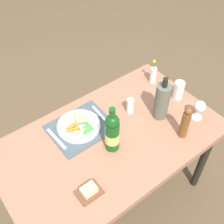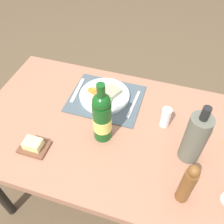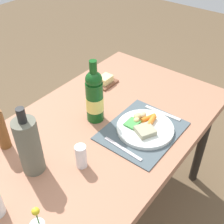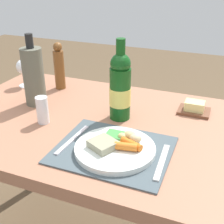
{
  "view_description": "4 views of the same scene",
  "coord_description": "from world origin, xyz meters",
  "views": [
    {
      "loc": [
        0.65,
        0.85,
        2.11
      ],
      "look_at": [
        -0.09,
        -0.09,
        0.84
      ],
      "focal_mm": 45.81,
      "sensor_mm": 36.0,
      "label": 1
    },
    {
      "loc": [
        -0.22,
        0.71,
        1.69
      ],
      "look_at": [
        0.01,
        -0.04,
        0.81
      ],
      "focal_mm": 39.5,
      "sensor_mm": 36.0,
      "label": 2
    },
    {
      "loc": [
        -0.78,
        -0.68,
        1.66
      ],
      "look_at": [
        0.04,
        -0.04,
        0.83
      ],
      "focal_mm": 45.74,
      "sensor_mm": 36.0,
      "label": 3
    },
    {
      "loc": [
        0.4,
        -0.96,
        1.31
      ],
      "look_at": [
        0.02,
        -0.01,
        0.8
      ],
      "focal_mm": 47.5,
      "sensor_mm": 36.0,
      "label": 4
    }
  ],
  "objects": [
    {
      "name": "dining_table",
      "position": [
        0.0,
        0.0,
        0.67
      ],
      "size": [
        1.37,
        0.81,
        0.74
      ],
      "color": "#A36C50",
      "rests_on": "ground_plane"
    },
    {
      "name": "placemat",
      "position": [
        0.09,
        -0.18,
        0.75
      ],
      "size": [
        0.38,
        0.31,
        0.01
      ],
      "primitive_type": "cube",
      "color": "#47545B",
      "rests_on": "dining_table"
    },
    {
      "name": "dinner_plate",
      "position": [
        0.1,
        -0.18,
        0.76
      ],
      "size": [
        0.27,
        0.27,
        0.05
      ],
      "color": "white",
      "rests_on": "placemat"
    },
    {
      "name": "fork",
      "position": [
        -0.06,
        -0.18,
        0.75
      ],
      "size": [
        0.03,
        0.21,
        0.0
      ],
      "primitive_type": "cube",
      "rotation": [
        0.0,
        0.0,
        -0.06
      ],
      "color": "silver",
      "rests_on": "placemat"
    },
    {
      "name": "knife",
      "position": [
        0.26,
        -0.19,
        0.75
      ],
      "size": [
        0.03,
        0.2,
        0.0
      ],
      "primitive_type": "cube",
      "rotation": [
        0.0,
        0.0,
        0.05
      ],
      "color": "silver",
      "rests_on": "placemat"
    },
    {
      "name": "salt_shaker",
      "position": [
        -0.24,
        -0.09,
        0.8
      ],
      "size": [
        0.05,
        0.05,
        0.11
      ],
      "primitive_type": "cylinder",
      "color": "white",
      "rests_on": "dining_table"
    },
    {
      "name": "cooler_bottle",
      "position": [
        -0.37,
        0.05,
        0.87
      ],
      "size": [
        0.09,
        0.09,
        0.31
      ],
      "color": "#5E5E4E",
      "rests_on": "dining_table"
    },
    {
      "name": "wine_bottle",
      "position": [
        0.03,
        0.06,
        0.88
      ],
      "size": [
        0.09,
        0.09,
        0.32
      ],
      "color": "#134D18",
      "rests_on": "dining_table"
    },
    {
      "name": "butter_dish",
      "position": [
        0.31,
        0.22,
        0.76
      ],
      "size": [
        0.13,
        0.1,
        0.05
      ],
      "color": "brown",
      "rests_on": "dining_table"
    },
    {
      "name": "wine_glass",
      "position": [
        -0.55,
        0.21,
        0.84
      ],
      "size": [
        0.07,
        0.07,
        0.14
      ],
      "color": "white",
      "rests_on": "dining_table"
    },
    {
      "name": "pepper_mill",
      "position": [
        -0.36,
        0.25,
        0.85
      ],
      "size": [
        0.05,
        0.05,
        0.23
      ],
      "color": "brown",
      "rests_on": "dining_table"
    }
  ]
}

